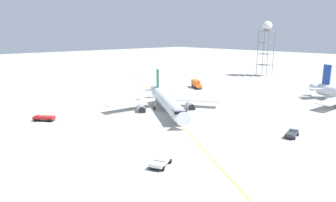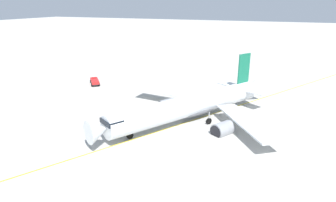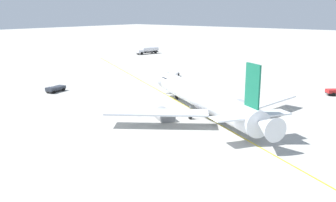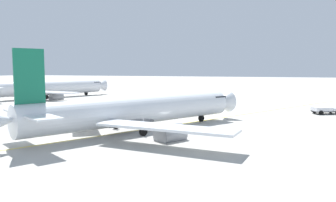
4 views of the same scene
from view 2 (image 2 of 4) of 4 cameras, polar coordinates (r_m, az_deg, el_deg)
name	(u,v)px [view 2 (image 2 of 4)]	position (r m, az deg, el deg)	size (l,w,h in m)	color
ground_plane	(171,123)	(51.11, 0.65, -4.31)	(600.00, 600.00, 0.00)	#ADAAA3
airliner_main	(192,106)	(51.71, 4.71, -1.02)	(30.57, 34.73, 11.11)	silver
ops_pickup_truck	(95,81)	(77.14, -14.15, 3.77)	(4.93, 5.26, 1.41)	#232326
taxiway_centreline	(203,117)	(54.08, 6.92, -3.11)	(86.69, 151.63, 0.01)	yellow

